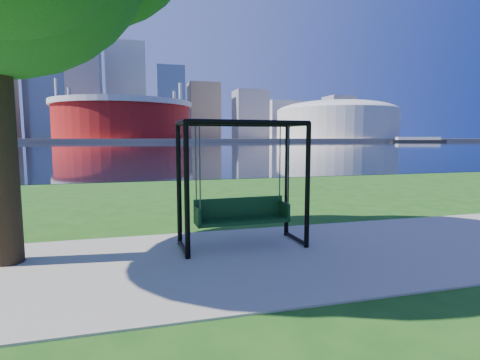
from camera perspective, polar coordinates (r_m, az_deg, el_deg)
name	(u,v)px	position (r m, az deg, el deg)	size (l,w,h in m)	color
ground	(227,252)	(7.03, -1.98, -10.91)	(900.00, 900.00, 0.00)	#1E5114
path	(234,260)	(6.56, -0.96, -12.04)	(120.00, 4.00, 0.03)	#9E937F
river	(144,146)	(108.57, -14.41, 5.07)	(900.00, 180.00, 0.02)	black
far_bank	(140,140)	(312.54, -14.96, 5.95)	(900.00, 228.00, 2.00)	#937F60
stadium	(123,118)	(241.99, -17.36, 8.95)	(83.00, 83.00, 32.00)	maroon
arena	(336,119)	(277.79, 14.48, 9.01)	(84.00, 84.00, 26.56)	beige
skyline	(134,97)	(327.69, -15.91, 12.04)	(392.00, 66.00, 96.50)	gray
swing	(242,187)	(7.11, 0.29, -1.08)	(2.39, 1.11, 2.41)	black
barge	(418,140)	(242.74, 25.44, 5.57)	(30.11, 18.17, 2.93)	black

